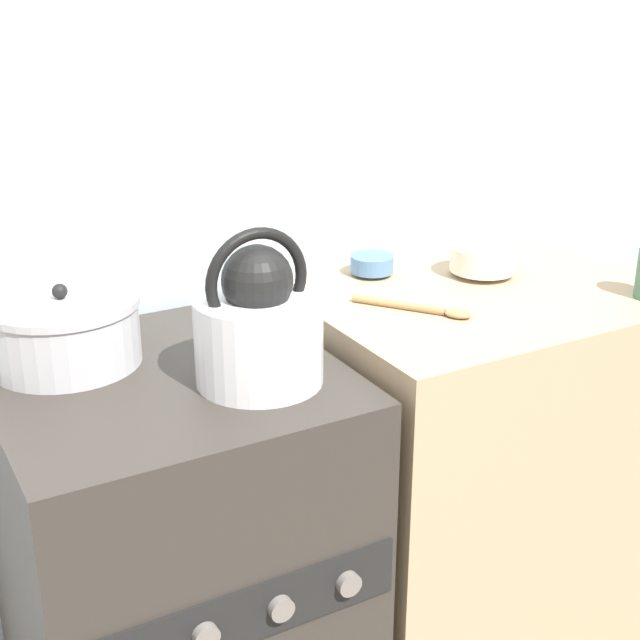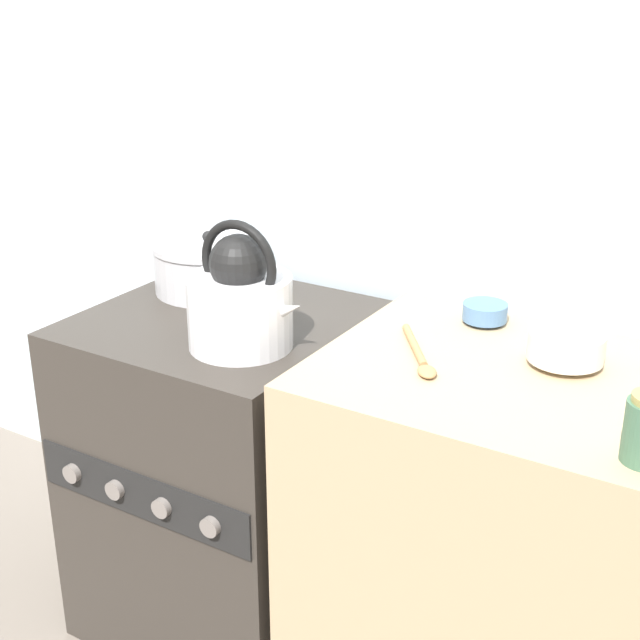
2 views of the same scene
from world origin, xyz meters
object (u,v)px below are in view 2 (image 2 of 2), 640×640
object	(u,v)px
cooking_pot	(209,266)
stove	(228,472)
small_ceramic_bowl	(485,312)
kettle	(241,300)
enamel_bowl	(566,347)

from	to	relation	value
cooking_pot	stove	bearing A→B (deg)	-44.65
small_ceramic_bowl	cooking_pot	bearing A→B (deg)	-174.78
kettle	cooking_pot	distance (m)	0.37
cooking_pot	enamel_bowl	xyz separation A→B (m)	(0.92, -0.06, 0.01)
enamel_bowl	small_ceramic_bowl	xyz separation A→B (m)	(-0.21, 0.12, -0.01)
kettle	enamel_bowl	xyz separation A→B (m)	(0.64, 0.19, -0.03)
enamel_bowl	small_ceramic_bowl	distance (m)	0.25
stove	kettle	world-z (taller)	kettle
stove	kettle	xyz separation A→B (m)	(0.14, -0.11, 0.52)
kettle	enamel_bowl	distance (m)	0.67
cooking_pot	small_ceramic_bowl	xyz separation A→B (m)	(0.70, 0.06, -0.00)
stove	enamel_bowl	distance (m)	0.93
kettle	small_ceramic_bowl	world-z (taller)	kettle
kettle	enamel_bowl	bearing A→B (deg)	16.20
cooking_pot	kettle	bearing A→B (deg)	-41.48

